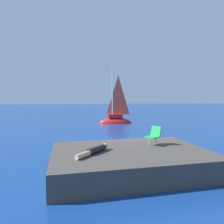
# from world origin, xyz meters

# --- Properties ---
(ground_plane) EXTENTS (160.00, 160.00, 0.00)m
(ground_plane) POSITION_xyz_m (0.00, 0.00, 0.00)
(ground_plane) COLOR navy
(shore_ledge) EXTENTS (6.20, 4.49, 0.80)m
(shore_ledge) POSITION_xyz_m (-0.61, -3.92, 0.40)
(shore_ledge) COLOR #423D38
(shore_ledge) RESTS_ON ground
(boulder_seaward) EXTENTS (1.22, 1.06, 0.69)m
(boulder_seaward) POSITION_xyz_m (-0.12, -2.08, 0.00)
(boulder_seaward) COLOR #3A3830
(boulder_seaward) RESTS_ON ground
(boulder_inland) EXTENTS (1.30, 1.50, 1.00)m
(boulder_inland) POSITION_xyz_m (1.84, -1.90, 0.00)
(boulder_inland) COLOR #3B413A
(boulder_inland) RESTS_ON ground
(sailboat_near) EXTENTS (3.70, 1.73, 6.73)m
(sailboat_near) POSITION_xyz_m (1.40, 10.66, 0.36)
(sailboat_near) COLOR red
(sailboat_near) RESTS_ON ground
(person_sunbather) EXTENTS (1.26, 1.41, 0.25)m
(person_sunbather) POSITION_xyz_m (-2.03, -4.25, 0.91)
(person_sunbather) COLOR black
(person_sunbather) RESTS_ON shore_ledge
(beach_chair) EXTENTS (0.76, 0.73, 0.80)m
(beach_chair) POSITION_xyz_m (0.59, -3.26, 1.24)
(beach_chair) COLOR green
(beach_chair) RESTS_ON shore_ledge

